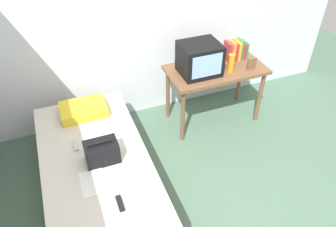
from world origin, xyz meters
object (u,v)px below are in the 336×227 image
Objects in this scene: water_bottle at (231,63)px; handbag at (102,152)px; book_row at (235,50)px; pillow at (83,110)px; bed at (98,177)px; magazine at (93,182)px; picture_frame at (252,64)px; remote_dark at (120,203)px; tv at (200,59)px; desk at (216,75)px; remote_silver at (76,146)px.

water_bottle is 1.78m from handbag.
pillow is at bearing -175.98° from book_row.
bed is 6.90× the size of magazine.
remote_dark is at bearing -149.18° from picture_frame.
water_bottle reaches higher than magazine.
handbag is (-1.30, -0.74, -0.30)m from tv.
handbag is (-1.91, -0.60, -0.19)m from picture_frame.
desk is 1.95m from magazine.
remote_dark is (-1.28, -1.27, -0.39)m from tv.
picture_frame reaches higher than remote_dark.
tv is 2.82× the size of remote_dark.
handbag reaches higher than pillow.
bed is at bearing -156.36° from desk.
water_bottle is 2.01m from magazine.
water_bottle is at bearing 25.75° from magazine.
water_bottle is at bearing 35.48° from remote_dark.
book_row reaches higher than picture_frame.
handbag is (-1.54, -0.75, -0.03)m from desk.
tv is 1.68× the size of book_row.
water_bottle is 0.27m from picture_frame.
handbag is at bearing -150.46° from tv.
book_row is 1.93m from pillow.
desk is 8.37× the size of picture_frame.
tv is 0.91× the size of pillow.
magazine is at bearing -95.45° from pillow.
tv is at bearing 29.54° from handbag.
desk is 0.26m from water_bottle.
tv is 1.52× the size of magazine.
bed is at bearing 76.67° from magazine.
bed is at bearing 99.23° from remote_dark.
book_row reaches higher than pillow.
remote_silver is (-0.16, -0.49, -0.04)m from pillow.
bed is 0.38m from handbag.
pillow is 0.51m from remote_silver.
desk is 3.87× the size of handbag.
magazine is at bearing -154.25° from water_bottle.
book_row is 2.07m from handbag.
magazine is (-0.09, -0.99, -0.05)m from pillow.
picture_frame reaches higher than remote_silver.
magazine is at bearing -82.25° from remote_silver.
water_bottle reaches higher than handbag.
remote_dark and remote_silver have the same top height.
pillow reaches higher than magazine.
tv is 1.53m from handbag.
water_bottle is 0.83× the size of book_row.
pillow is at bearing 71.53° from remote_silver.
remote_dark is at bearing -74.06° from remote_silver.
pillow is at bearing 175.42° from picture_frame.
pillow is at bearing 179.42° from tv.
handbag is (0.07, -0.05, 0.37)m from bed.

